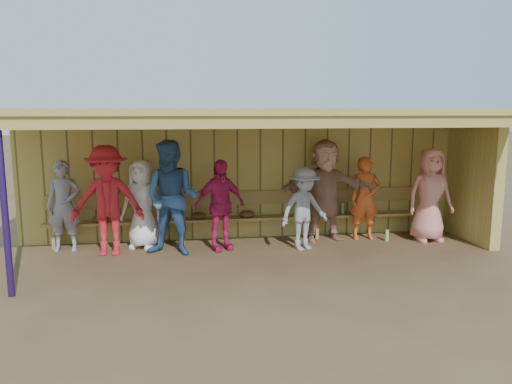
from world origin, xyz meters
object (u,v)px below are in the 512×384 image
(player_a, at_px, (64,206))
(player_g, at_px, (365,198))
(player_c, at_px, (172,198))
(player_f, at_px, (325,190))
(bench, at_px, (250,212))
(player_h, at_px, (430,195))
(player_extra, at_px, (107,201))
(player_e, at_px, (304,209))
(player_d, at_px, (220,205))
(player_b, at_px, (142,204))

(player_a, distance_m, player_g, 5.54)
(player_c, bearing_deg, player_a, -175.38)
(player_f, distance_m, player_g, 0.80)
(player_a, bearing_deg, bench, 6.09)
(player_a, relative_size, player_h, 0.91)
(player_f, relative_size, bench, 0.26)
(player_h, bearing_deg, player_f, 169.87)
(player_extra, relative_size, bench, 0.25)
(player_f, bearing_deg, player_e, -137.43)
(bench, bearing_deg, player_e, -45.46)
(player_h, distance_m, player_extra, 5.91)
(bench, bearing_deg, player_g, -8.72)
(player_g, relative_size, bench, 0.21)
(player_a, relative_size, player_g, 1.01)
(player_d, xyz_separation_m, player_e, (1.48, -0.20, -0.07))
(player_c, distance_m, player_d, 0.86)
(player_b, relative_size, player_d, 0.99)
(player_b, relative_size, player_h, 0.90)
(player_g, bearing_deg, player_f, -179.01)
(player_a, xyz_separation_m, player_h, (6.71, -0.34, 0.08))
(player_d, relative_size, player_extra, 0.86)
(player_b, distance_m, player_f, 3.41)
(player_g, bearing_deg, player_b, -177.23)
(player_c, bearing_deg, player_e, 19.13)
(player_d, relative_size, player_e, 1.10)
(player_e, relative_size, player_g, 0.93)
(player_a, distance_m, player_f, 4.76)
(player_b, relative_size, player_e, 1.08)
(player_d, distance_m, player_e, 1.50)
(player_d, distance_m, player_f, 2.07)
(player_e, bearing_deg, player_g, 0.14)
(player_c, height_order, player_d, player_c)
(player_f, bearing_deg, player_extra, -177.66)
(player_g, distance_m, player_extra, 4.76)
(player_a, bearing_deg, player_f, 0.88)
(player_a, relative_size, player_extra, 0.85)
(player_a, height_order, player_extra, player_extra)
(player_g, bearing_deg, player_e, -155.22)
(player_extra, bearing_deg, player_b, 34.76)
(player_d, bearing_deg, player_extra, 158.49)
(player_e, bearing_deg, player_f, 24.00)
(player_e, height_order, player_f, player_f)
(player_e, bearing_deg, player_d, 150.99)
(player_b, height_order, player_h, player_h)
(player_c, xyz_separation_m, player_f, (2.86, 0.52, -0.02))
(bench, bearing_deg, player_b, -171.36)
(player_f, distance_m, player_extra, 3.98)
(player_g, distance_m, bench, 2.23)
(player_h, relative_size, player_extra, 0.94)
(player_e, bearing_deg, player_extra, 155.25)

